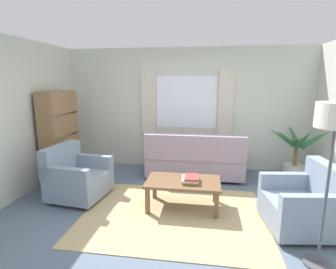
{
  "coord_description": "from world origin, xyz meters",
  "views": [
    {
      "loc": [
        0.42,
        -3.39,
        1.9
      ],
      "look_at": [
        -0.18,
        0.7,
        1.04
      ],
      "focal_mm": 27.63,
      "sensor_mm": 36.0,
      "label": 1
    }
  ],
  "objects_px": {
    "book_stack_on_table": "(191,179)",
    "potted_plant": "(296,156)",
    "coffee_table": "(183,184)",
    "couch": "(195,160)",
    "bookshelf": "(62,134)",
    "armchair_left": "(76,177)",
    "standing_lamp": "(335,129)",
    "armchair_right": "(304,204)"
  },
  "relations": [
    {
      "from": "bookshelf",
      "to": "armchair_left",
      "type": "bearing_deg",
      "value": 39.42
    },
    {
      "from": "potted_plant",
      "to": "armchair_left",
      "type": "bearing_deg",
      "value": -160.82
    },
    {
      "from": "armchair_right",
      "to": "coffee_table",
      "type": "xyz_separation_m",
      "value": [
        -1.59,
        0.36,
        0.03
      ]
    },
    {
      "from": "coffee_table",
      "to": "potted_plant",
      "type": "xyz_separation_m",
      "value": [
        2.03,
        1.43,
        0.11
      ]
    },
    {
      "from": "armchair_left",
      "to": "book_stack_on_table",
      "type": "relative_size",
      "value": 3.12
    },
    {
      "from": "armchair_left",
      "to": "armchair_right",
      "type": "bearing_deg",
      "value": -90.99
    },
    {
      "from": "couch",
      "to": "bookshelf",
      "type": "relative_size",
      "value": 1.1
    },
    {
      "from": "armchair_left",
      "to": "armchair_right",
      "type": "height_order",
      "value": "same"
    },
    {
      "from": "couch",
      "to": "armchair_right",
      "type": "relative_size",
      "value": 2.03
    },
    {
      "from": "couch",
      "to": "armchair_left",
      "type": "xyz_separation_m",
      "value": [
        -1.88,
        -1.21,
        -0.01
      ]
    },
    {
      "from": "book_stack_on_table",
      "to": "bookshelf",
      "type": "height_order",
      "value": "bookshelf"
    },
    {
      "from": "couch",
      "to": "bookshelf",
      "type": "distance_m",
      "value": 2.65
    },
    {
      "from": "coffee_table",
      "to": "standing_lamp",
      "type": "relative_size",
      "value": 0.64
    },
    {
      "from": "coffee_table",
      "to": "book_stack_on_table",
      "type": "xyz_separation_m",
      "value": [
        0.12,
        -0.04,
        0.1
      ]
    },
    {
      "from": "couch",
      "to": "armchair_right",
      "type": "height_order",
      "value": "couch"
    },
    {
      "from": "couch",
      "to": "coffee_table",
      "type": "relative_size",
      "value": 1.73
    },
    {
      "from": "bookshelf",
      "to": "standing_lamp",
      "type": "bearing_deg",
      "value": 63.33
    },
    {
      "from": "potted_plant",
      "to": "standing_lamp",
      "type": "distance_m",
      "value": 2.71
    },
    {
      "from": "couch",
      "to": "armchair_left",
      "type": "bearing_deg",
      "value": 32.69
    },
    {
      "from": "coffee_table",
      "to": "standing_lamp",
      "type": "bearing_deg",
      "value": -34.72
    },
    {
      "from": "armchair_right",
      "to": "bookshelf",
      "type": "bearing_deg",
      "value": -114.94
    },
    {
      "from": "armchair_right",
      "to": "potted_plant",
      "type": "height_order",
      "value": "potted_plant"
    },
    {
      "from": "couch",
      "to": "coffee_table",
      "type": "height_order",
      "value": "couch"
    },
    {
      "from": "armchair_left",
      "to": "potted_plant",
      "type": "relative_size",
      "value": 0.73
    },
    {
      "from": "coffee_table",
      "to": "potted_plant",
      "type": "bearing_deg",
      "value": 35.06
    },
    {
      "from": "bookshelf",
      "to": "book_stack_on_table",
      "type": "bearing_deg",
      "value": 69.1
    },
    {
      "from": "book_stack_on_table",
      "to": "potted_plant",
      "type": "bearing_deg",
      "value": 37.35
    },
    {
      "from": "bookshelf",
      "to": "coffee_table",
      "type": "bearing_deg",
      "value": 68.95
    },
    {
      "from": "armchair_right",
      "to": "book_stack_on_table",
      "type": "height_order",
      "value": "armchair_right"
    },
    {
      "from": "couch",
      "to": "book_stack_on_table",
      "type": "bearing_deg",
      "value": 90.02
    },
    {
      "from": "armchair_left",
      "to": "book_stack_on_table",
      "type": "distance_m",
      "value": 1.89
    },
    {
      "from": "coffee_table",
      "to": "couch",
      "type": "bearing_deg",
      "value": 84.99
    },
    {
      "from": "standing_lamp",
      "to": "potted_plant",
      "type": "bearing_deg",
      "value": 78.17
    },
    {
      "from": "book_stack_on_table",
      "to": "bookshelf",
      "type": "xyz_separation_m",
      "value": [
        -2.58,
        0.98,
        0.4
      ]
    },
    {
      "from": "couch",
      "to": "standing_lamp",
      "type": "xyz_separation_m",
      "value": [
        1.4,
        -2.36,
        1.09
      ]
    },
    {
      "from": "armchair_right",
      "to": "standing_lamp",
      "type": "xyz_separation_m",
      "value": [
        -0.08,
        -0.69,
        1.1
      ]
    },
    {
      "from": "coffee_table",
      "to": "potted_plant",
      "type": "height_order",
      "value": "potted_plant"
    },
    {
      "from": "couch",
      "to": "coffee_table",
      "type": "xyz_separation_m",
      "value": [
        -0.12,
        -1.31,
        0.01
      ]
    },
    {
      "from": "armchair_right",
      "to": "coffee_table",
      "type": "bearing_deg",
      "value": -109.8
    },
    {
      "from": "potted_plant",
      "to": "standing_lamp",
      "type": "relative_size",
      "value": 0.75
    },
    {
      "from": "armchair_left",
      "to": "book_stack_on_table",
      "type": "bearing_deg",
      "value": -87.42
    },
    {
      "from": "armchair_left",
      "to": "bookshelf",
      "type": "distance_m",
      "value": 1.21
    }
  ]
}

